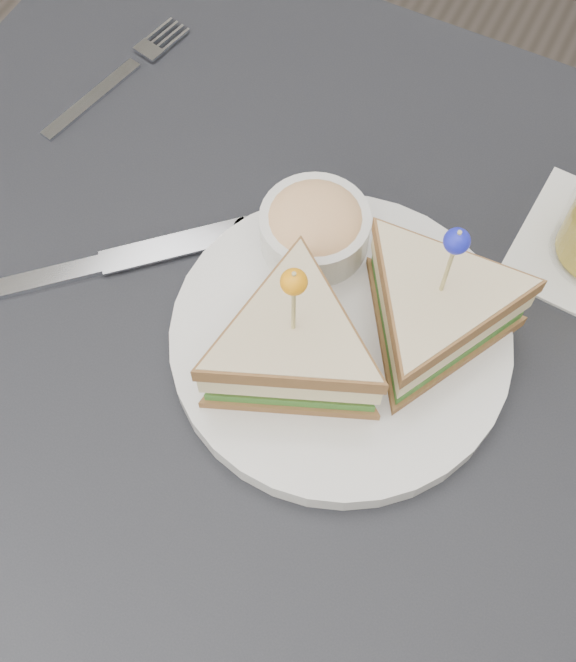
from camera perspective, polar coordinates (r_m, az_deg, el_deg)
The scene contains 5 objects.
ground_plane at distance 1.35m, azimuth -0.59°, elevation -15.91°, with size 3.50×3.50×0.00m, color #3F3833.
table at distance 0.70m, azimuth -1.10°, elevation -5.04°, with size 0.80×0.80×0.75m.
plate_meal at distance 0.60m, azimuth 4.50°, elevation 0.69°, with size 0.30×0.29×0.15m.
cutlery_fork at distance 0.81m, azimuth -11.31°, elevation 17.01°, with size 0.06×0.18×0.01m.
cutlery_knife at distance 0.69m, azimuth -11.91°, elevation 4.72°, with size 0.18×0.17×0.01m.
Camera 1 is at (0.13, -0.23, 1.32)m, focal length 45.00 mm.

